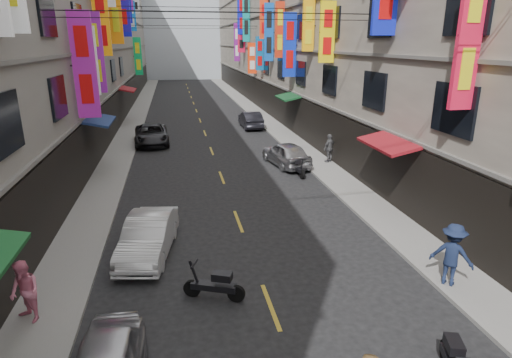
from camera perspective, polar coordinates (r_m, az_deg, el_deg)
name	(u,v)px	position (r m, az deg, el deg)	size (l,w,h in m)	color
sidewalk_left	(134,122)	(40.66, -16.01, 7.34)	(2.00, 90.00, 0.12)	slate
sidewalk_right	(263,118)	(41.34, 0.93, 8.18)	(2.00, 90.00, 0.12)	slate
building_row_left	(48,10)	(41.14, -26.03, 19.64)	(10.14, 90.00, 19.00)	gray
building_row_right	(327,13)	(42.46, 9.50, 20.98)	(10.14, 90.00, 19.00)	#A39889
haze_block	(181,20)	(90.02, -9.96, 20.11)	(18.00, 8.00, 22.00)	#AAB3BD
shop_signage	(198,11)	(33.09, -7.75, 21.36)	(14.00, 55.00, 12.11)	#0D0D99
street_awnings	(194,117)	(24.25, -8.29, 8.21)	(13.99, 35.20, 0.41)	#165424
overhead_cables	(207,10)	(28.06, -6.54, 21.44)	(14.00, 38.04, 1.24)	black
lane_markings	(202,126)	(37.62, -7.18, 7.00)	(0.12, 80.20, 0.01)	gold
scooter_crossing	(215,285)	(12.44, -5.50, -13.91)	(1.71, 0.86, 1.14)	black
scooter_far_right	(298,167)	(23.41, 5.56, 1.54)	(0.50, 1.80, 1.14)	black
car_left_mid	(148,236)	(15.09, -14.17, -7.40)	(1.43, 4.11, 1.35)	silver
car_left_far	(152,135)	(31.45, -13.76, 5.78)	(2.30, 4.98, 1.38)	black
car_right_mid	(286,154)	(25.19, 4.03, 3.39)	(1.69, 4.19, 1.43)	#A4A4A8
car_right_far	(251,120)	(36.51, -0.72, 7.91)	(1.48, 4.23, 1.40)	#232229
pedestrian_lfar	(25,292)	(12.58, -28.44, -13.10)	(0.81, 0.55, 1.66)	pink
pedestrian_rnear	(452,255)	(13.85, 24.68, -9.13)	(1.23, 0.63, 1.90)	#16203E
pedestrian_rfar	(329,148)	(25.74, 9.76, 4.08)	(1.00, 0.57, 1.71)	#515153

